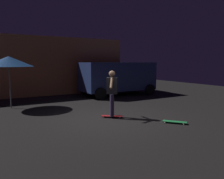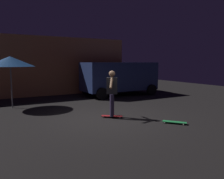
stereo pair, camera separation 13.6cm
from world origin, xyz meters
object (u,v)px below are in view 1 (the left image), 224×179
(skateboard_ridden, at_px, (112,116))
(skateboard_spare, at_px, (174,122))
(parked_van, at_px, (118,76))
(patio_umbrella, at_px, (9,61))
(skater, at_px, (112,90))

(skateboard_ridden, distance_m, skateboard_spare, 2.25)
(parked_van, xyz_separation_m, skateboard_spare, (-1.88, -6.60, -1.11))
(patio_umbrella, distance_m, skateboard_spare, 7.36)
(skater, bearing_deg, patio_umbrella, 128.51)
(parked_van, bearing_deg, skater, -124.06)
(patio_umbrella, height_order, skater, patio_umbrella)
(parked_van, relative_size, skateboard_ridden, 6.13)
(skateboard_ridden, height_order, skateboard_spare, same)
(skateboard_ridden, bearing_deg, skater, -90.00)
(patio_umbrella, xyz_separation_m, skateboard_spare, (4.41, -5.54, -2.02))
(patio_umbrella, relative_size, skater, 1.38)
(skateboard_ridden, relative_size, skateboard_spare, 1.04)
(patio_umbrella, relative_size, skateboard_ridden, 3.05)
(parked_van, bearing_deg, skateboard_ridden, -124.06)
(skateboard_spare, xyz_separation_m, skater, (-1.40, 1.76, 0.98))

